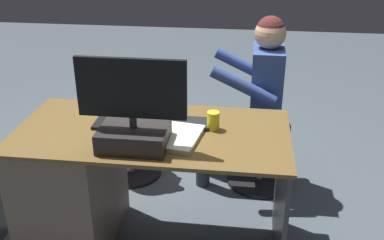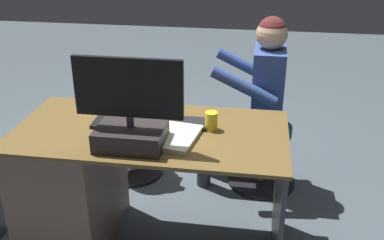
% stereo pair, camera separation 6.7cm
% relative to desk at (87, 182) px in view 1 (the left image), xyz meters
% --- Properties ---
extents(ground_plane, '(10.00, 10.00, 0.00)m').
position_rel_desk_xyz_m(ground_plane, '(-0.39, -0.36, -0.39)').
color(ground_plane, '#47525A').
extents(desk, '(1.44, 0.72, 0.74)m').
position_rel_desk_xyz_m(desk, '(0.00, 0.00, 0.00)').
color(desk, brown).
rests_on(desk, ground_plane).
extents(monitor, '(0.52, 0.25, 0.45)m').
position_rel_desk_xyz_m(monitor, '(-0.34, 0.18, 0.48)').
color(monitor, '#282322').
rests_on(monitor, desk).
extents(keyboard, '(0.42, 0.14, 0.02)m').
position_rel_desk_xyz_m(keyboard, '(-0.47, -0.09, 0.36)').
color(keyboard, black).
rests_on(keyboard, desk).
extents(computer_mouse, '(0.06, 0.10, 0.04)m').
position_rel_desk_xyz_m(computer_mouse, '(-0.16, -0.06, 0.37)').
color(computer_mouse, '#2B2B1F').
rests_on(computer_mouse, desk).
extents(cup, '(0.07, 0.07, 0.10)m').
position_rel_desk_xyz_m(cup, '(-0.70, -0.06, 0.40)').
color(cup, yellow).
rests_on(cup, desk).
extents(tv_remote, '(0.05, 0.15, 0.02)m').
position_rel_desk_xyz_m(tv_remote, '(-0.09, -0.04, 0.36)').
color(tv_remote, black).
rests_on(tv_remote, desk).
extents(notebook_binder, '(0.26, 0.33, 0.02)m').
position_rel_desk_xyz_m(notebook_binder, '(-0.53, 0.08, 0.36)').
color(notebook_binder, beige).
rests_on(notebook_binder, desk).
extents(office_chair_teddy, '(0.44, 0.44, 0.45)m').
position_rel_desk_xyz_m(office_chair_teddy, '(-0.05, -0.75, -0.13)').
color(office_chair_teddy, black).
rests_on(office_chair_teddy, ground_plane).
extents(teddy_bear, '(0.25, 0.26, 0.37)m').
position_rel_desk_xyz_m(teddy_bear, '(-0.05, -0.76, 0.23)').
color(teddy_bear, tan).
rests_on(teddy_bear, office_chair_teddy).
extents(visitor_chair, '(0.48, 0.48, 0.45)m').
position_rel_desk_xyz_m(visitor_chair, '(-1.00, -0.76, -0.14)').
color(visitor_chair, black).
rests_on(visitor_chair, ground_plane).
extents(person, '(0.56, 0.48, 1.20)m').
position_rel_desk_xyz_m(person, '(-0.91, -0.76, 0.31)').
color(person, '#344C8E').
rests_on(person, ground_plane).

